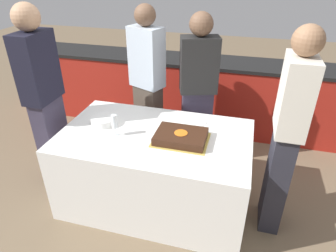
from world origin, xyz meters
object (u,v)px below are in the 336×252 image
cake (181,137)px  person_cutting_cake (198,91)px  wine_glass (114,122)px  person_standing_back (148,84)px  person_seated_left (45,100)px  person_seated_right (286,136)px  plate_stack (104,121)px

cake → person_cutting_cake: (0.00, 0.74, 0.09)m
wine_glass → person_standing_back: (0.02, 0.81, 0.02)m
person_seated_left → person_cutting_cake: bearing=-60.7°
person_seated_left → person_standing_back: size_ratio=1.05×
wine_glass → person_cutting_cake: size_ratio=0.12×
person_seated_left → person_seated_right: bearing=-90.0°
person_seated_right → person_standing_back: size_ratio=1.01×
wine_glass → person_standing_back: size_ratio=0.11×
wine_glass → person_seated_left: bearing=172.2°
wine_glass → person_cutting_cake: person_cutting_cake is taller
plate_stack → person_seated_right: (1.53, -0.06, 0.12)m
cake → plate_stack: (-0.73, 0.09, -0.00)m
person_seated_right → wine_glass: bearing=-85.8°
person_seated_right → person_standing_back: bearing=-118.1°
person_seated_left → wine_glass: bearing=-97.8°
person_seated_right → person_standing_back: person_seated_right is taller
plate_stack → wine_glass: size_ratio=1.19×
plate_stack → person_seated_right: bearing=-2.1°
person_seated_right → person_seated_left: bearing=-90.0°
person_cutting_cake → person_standing_back: (-0.53, 0.00, 0.02)m
person_cutting_cake → person_seated_left: 1.45m
person_seated_left → person_seated_right: 2.06m
cake → person_standing_back: 0.92m
plate_stack → person_standing_back: person_standing_back is taller
plate_stack → person_cutting_cake: person_cutting_cake is taller
person_seated_left → person_seated_right: person_seated_left is taller
person_standing_back → plate_stack: bearing=96.0°
cake → person_seated_right: person_seated_right is taller
person_seated_left → person_seated_right: (2.06, 0.00, -0.04)m
person_cutting_cake → person_seated_right: person_seated_right is taller
wine_glass → person_cutting_cake: bearing=55.8°
plate_stack → person_standing_back: size_ratio=0.14×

